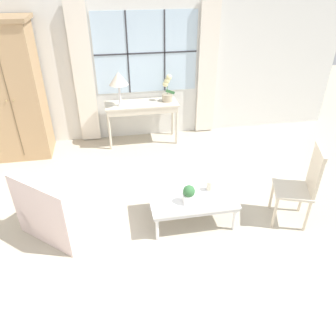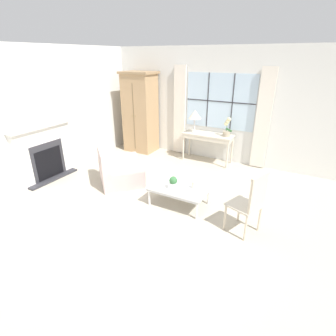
{
  "view_description": "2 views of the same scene",
  "coord_description": "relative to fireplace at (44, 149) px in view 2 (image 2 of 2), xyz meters",
  "views": [
    {
      "loc": [
        -0.66,
        -2.74,
        2.8
      ],
      "look_at": [
        -0.08,
        0.47,
        0.77
      ],
      "focal_mm": 35.0,
      "sensor_mm": 36.0,
      "label": 1
    },
    {
      "loc": [
        2.09,
        -3.4,
        2.58
      ],
      "look_at": [
        -0.08,
        0.5,
        0.65
      ],
      "focal_mm": 28.0,
      "sensor_mm": 36.0,
      "label": 2
    }
  ],
  "objects": [
    {
      "name": "wall_back_windowed",
      "position": [
        2.91,
        3.02,
        0.7
      ],
      "size": [
        7.2,
        0.14,
        2.8
      ],
      "color": "silver",
      "rests_on": "ground_plane"
    },
    {
      "name": "pillar_candle",
      "position": [
        3.37,
        0.48,
        -0.25
      ],
      "size": [
        0.12,
        0.12,
        0.15
      ],
      "color": "silver",
      "rests_on": "coffee_table"
    },
    {
      "name": "fireplace",
      "position": [
        0.0,
        0.0,
        0.0
      ],
      "size": [
        0.34,
        1.42,
        1.98
      ],
      "color": "#2D2D33",
      "rests_on": "ground_plane"
    },
    {
      "name": "wall_left",
      "position": [
        -0.12,
        0.6,
        0.72
      ],
      "size": [
        0.06,
        7.2,
        2.8
      ],
      "primitive_type": "cube",
      "color": "silver",
      "rests_on": "ground_plane"
    },
    {
      "name": "coffee_table",
      "position": [
        3.11,
        0.41,
        -0.35
      ],
      "size": [
        1.05,
        0.67,
        0.37
      ],
      "color": "silver",
      "rests_on": "ground_plane"
    },
    {
      "name": "armoire",
      "position": [
        0.75,
        2.63,
        0.41
      ],
      "size": [
        0.91,
        0.69,
        2.19
      ],
      "color": "tan",
      "rests_on": "ground_plane"
    },
    {
      "name": "armchair_upholstered",
      "position": [
        1.58,
        0.57,
        -0.42
      ],
      "size": [
        1.22,
        1.22,
        0.81
      ],
      "color": "beige",
      "rests_on": "ground_plane"
    },
    {
      "name": "potted_plant_small",
      "position": [
        3.05,
        0.29,
        -0.19
      ],
      "size": [
        0.15,
        0.15,
        0.23
      ],
      "color": "white",
      "rests_on": "coffee_table"
    },
    {
      "name": "console_table",
      "position": [
        2.76,
        2.7,
        -0.03
      ],
      "size": [
        1.27,
        0.47,
        0.75
      ],
      "color": "beige",
      "rests_on": "ground_plane"
    },
    {
      "name": "ground_plane",
      "position": [
        2.91,
        -0.0,
        -0.68
      ],
      "size": [
        14.0,
        14.0,
        0.0
      ],
      "primitive_type": "plane",
      "color": "#B2A893"
    },
    {
      "name": "table_lamp",
      "position": [
        2.4,
        2.65,
        0.52
      ],
      "size": [
        0.32,
        0.32,
        0.57
      ],
      "color": "silver",
      "rests_on": "console_table"
    },
    {
      "name": "potted_orchid",
      "position": [
        3.22,
        2.73,
        0.25
      ],
      "size": [
        0.23,
        0.18,
        0.47
      ],
      "color": "tan",
      "rests_on": "console_table"
    },
    {
      "name": "side_chair_wooden",
      "position": [
        4.43,
        0.16,
        -0.11
      ],
      "size": [
        0.56,
        0.56,
        1.04
      ],
      "color": "beige",
      "rests_on": "ground_plane"
    }
  ]
}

